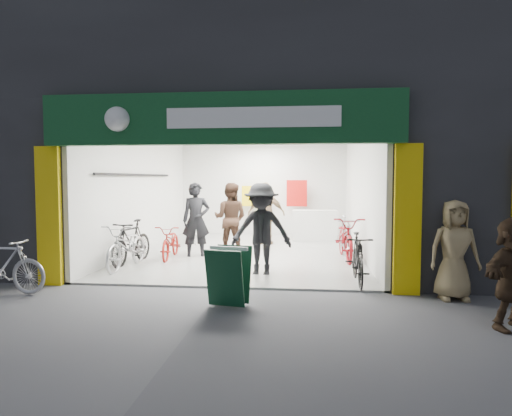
% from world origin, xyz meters
% --- Properties ---
extents(ground, '(60.00, 60.00, 0.00)m').
position_xyz_m(ground, '(0.00, 0.00, 0.00)').
color(ground, '#56565B').
rests_on(ground, ground).
extents(building, '(17.00, 10.27, 8.00)m').
position_xyz_m(building, '(0.91, 4.99, 4.31)').
color(building, '#232326').
rests_on(building, ground).
extents(bike_left_front, '(0.73, 1.94, 1.01)m').
position_xyz_m(bike_left_front, '(-2.41, 1.56, 0.51)').
color(bike_left_front, '#A7A7AC').
rests_on(bike_left_front, ground).
extents(bike_left_midfront, '(0.74, 1.79, 1.05)m').
position_xyz_m(bike_left_midfront, '(-2.50, 2.04, 0.52)').
color(bike_left_midfront, black).
rests_on(bike_left_midfront, ground).
extents(bike_left_midback, '(0.69, 1.67, 0.86)m').
position_xyz_m(bike_left_midback, '(-1.80, 2.84, 0.43)').
color(bike_left_midback, '#99140D').
rests_on(bike_left_midback, ground).
extents(bike_left_back, '(0.68, 1.78, 1.04)m').
position_xyz_m(bike_left_back, '(-1.80, 5.70, 0.52)').
color(bike_left_back, '#B9B8BD').
rests_on(bike_left_back, ground).
extents(bike_right_front, '(0.46, 1.62, 0.97)m').
position_xyz_m(bike_right_front, '(2.50, 0.60, 0.49)').
color(bike_right_front, black).
rests_on(bike_right_front, ground).
extents(bike_right_mid, '(0.82, 2.09, 1.08)m').
position_xyz_m(bike_right_mid, '(2.50, 3.19, 0.54)').
color(bike_right_mid, maroon).
rests_on(bike_right_mid, ground).
extents(bike_right_back, '(0.63, 1.84, 1.09)m').
position_xyz_m(bike_right_back, '(2.50, 3.25, 0.54)').
color(bike_right_back, '#A6A6AA').
rests_on(bike_right_back, ground).
extents(parked_bike, '(1.67, 0.56, 0.99)m').
position_xyz_m(parked_bike, '(-3.73, -0.76, 0.49)').
color(parked_bike, '#B9B9BE').
rests_on(parked_bike, ground).
extents(customer_a, '(0.80, 0.65, 1.90)m').
position_xyz_m(customer_a, '(-1.24, 3.15, 0.95)').
color(customer_a, black).
rests_on(customer_a, ground).
extents(customer_b, '(1.01, 0.83, 1.89)m').
position_xyz_m(customer_b, '(-0.48, 3.87, 0.95)').
color(customer_b, '#39241A').
rests_on(customer_b, ground).
extents(customer_c, '(1.26, 0.76, 1.91)m').
position_xyz_m(customer_c, '(0.61, 1.19, 0.96)').
color(customer_c, black).
rests_on(customer_c, ground).
extents(customer_d, '(1.13, 0.51, 1.90)m').
position_xyz_m(customer_d, '(0.34, 5.43, 0.95)').
color(customer_d, '#987B58').
rests_on(customer_d, ground).
extents(pedestrian_near, '(0.84, 0.57, 1.66)m').
position_xyz_m(pedestrian_near, '(3.96, -0.30, 0.83)').
color(pedestrian_near, '#998359').
rests_on(pedestrian_near, ground).
extents(sandwich_board, '(0.69, 0.70, 0.91)m').
position_xyz_m(sandwich_board, '(0.33, -1.11, 0.50)').
color(sandwich_board, '#0D361F').
rests_on(sandwich_board, ground).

